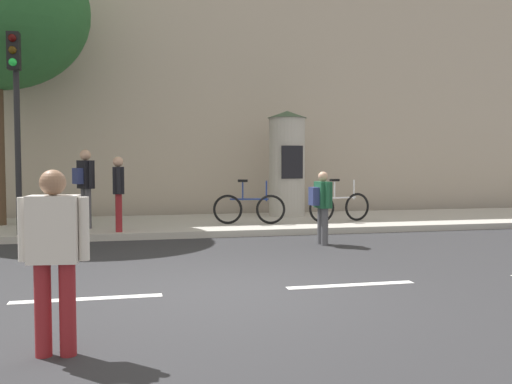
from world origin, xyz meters
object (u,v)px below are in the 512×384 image
object	(u,v)px
pedestrian_tallest	(322,202)
pedestrian_with_backpack	(85,181)
traffic_light	(16,100)
pedestrian_in_red_top	(54,248)
bicycle_leaning	(340,206)
bicycle_upright	(249,208)
pedestrian_in_light_jacket	(118,188)
poster_column	(287,163)

from	to	relation	value
pedestrian_tallest	pedestrian_with_backpack	size ratio (longest dim) A/B	0.82
traffic_light	pedestrian_in_red_top	distance (m)	7.68
bicycle_leaning	pedestrian_tallest	bearing A→B (deg)	-118.22
bicycle_leaning	bicycle_upright	distance (m)	2.36
bicycle_upright	pedestrian_in_light_jacket	bearing A→B (deg)	-165.74
pedestrian_in_red_top	pedestrian_in_light_jacket	xyz separation A→B (m)	(0.36, 7.39, 0.17)
pedestrian_tallest	bicycle_upright	bearing A→B (deg)	109.35
pedestrian_tallest	pedestrian_in_light_jacket	distance (m)	4.42
traffic_light	pedestrian_in_light_jacket	xyz separation A→B (m)	(2.02, 0.17, -1.84)
pedestrian_with_backpack	bicycle_upright	size ratio (longest dim) A/B	1.03
poster_column	pedestrian_in_red_top	distance (m)	11.19
traffic_light	bicycle_upright	xyz separation A→B (m)	(5.09, 0.95, -2.41)
traffic_light	bicycle_upright	distance (m)	5.71
pedestrian_in_light_jacket	pedestrian_tallest	bearing A→B (deg)	-24.93
bicycle_upright	pedestrian_tallest	bearing A→B (deg)	-70.65
pedestrian_in_red_top	bicycle_leaning	size ratio (longest dim) A/B	0.92
traffic_light	pedestrian_in_light_jacket	world-z (taller)	traffic_light
poster_column	pedestrian_in_light_jacket	distance (m)	5.30
traffic_light	pedestrian_with_backpack	bearing A→B (deg)	37.36
pedestrian_in_red_top	pedestrian_tallest	xyz separation A→B (m)	(4.37, 5.53, -0.06)
pedestrian_tallest	bicycle_leaning	size ratio (longest dim) A/B	0.84
bicycle_upright	bicycle_leaning	bearing A→B (deg)	0.62
traffic_light	bicycle_upright	size ratio (longest dim) A/B	2.37
pedestrian_tallest	pedestrian_in_light_jacket	size ratio (longest dim) A/B	0.90
pedestrian_tallest	bicycle_leaning	distance (m)	3.05
pedestrian_in_red_top	pedestrian_with_backpack	bearing A→B (deg)	92.80
pedestrian_tallest	pedestrian_in_light_jacket	bearing A→B (deg)	155.07
pedestrian_tallest	bicycle_upright	world-z (taller)	pedestrian_tallest
pedestrian_in_red_top	bicycle_upright	bearing A→B (deg)	67.19
traffic_light	poster_column	world-z (taller)	traffic_light
pedestrian_with_backpack	bicycle_leaning	world-z (taller)	pedestrian_with_backpack
bicycle_leaning	pedestrian_in_red_top	bearing A→B (deg)	-125.27
traffic_light	pedestrian_tallest	distance (m)	6.59
pedestrian_tallest	traffic_light	bearing A→B (deg)	164.28
traffic_light	bicycle_leaning	bearing A→B (deg)	7.45
traffic_light	pedestrian_in_light_jacket	bearing A→B (deg)	4.73
poster_column	pedestrian_tallest	xyz separation A→B (m)	(-0.56, -4.50, -0.77)
pedestrian_in_light_jacket	pedestrian_in_red_top	bearing A→B (deg)	-92.79
pedestrian_in_red_top	bicycle_upright	world-z (taller)	pedestrian_in_red_top
pedestrian_with_backpack	pedestrian_in_light_jacket	bearing A→B (deg)	-46.13
poster_column	pedestrian_in_red_top	world-z (taller)	poster_column
pedestrian_tallest	pedestrian_with_backpack	world-z (taller)	pedestrian_with_backpack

